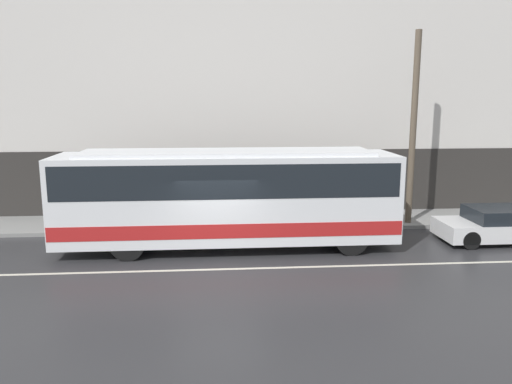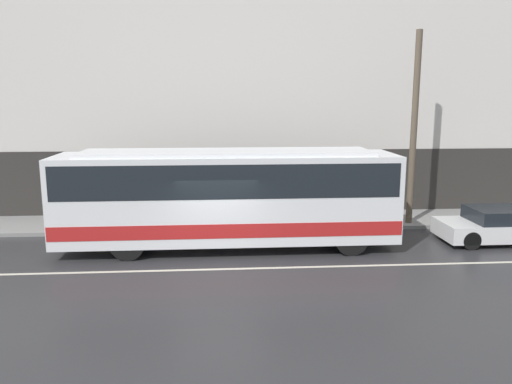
{
  "view_description": "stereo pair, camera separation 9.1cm",
  "coord_description": "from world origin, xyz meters",
  "px_view_note": "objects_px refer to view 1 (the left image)",
  "views": [
    {
      "loc": [
        0.02,
        -13.99,
        4.94
      ],
      "look_at": [
        1.29,
        2.16,
        1.89
      ],
      "focal_mm": 35.0,
      "sensor_mm": 36.0,
      "label": 1
    },
    {
      "loc": [
        0.11,
        -14.0,
        4.94
      ],
      "look_at": [
        1.29,
        2.16,
        1.89
      ],
      "focal_mm": 35.0,
      "sensor_mm": 36.0,
      "label": 2
    }
  ],
  "objects_px": {
    "transit_bus": "(228,194)",
    "sedan_white_front": "(502,225)",
    "pedestrian_waiting": "(215,204)",
    "utility_pole_near": "(413,129)"
  },
  "relations": [
    {
      "from": "transit_bus",
      "to": "sedan_white_front",
      "type": "height_order",
      "value": "transit_bus"
    },
    {
      "from": "transit_bus",
      "to": "sedan_white_front",
      "type": "bearing_deg",
      "value": 0.0
    },
    {
      "from": "transit_bus",
      "to": "pedestrian_waiting",
      "type": "bearing_deg",
      "value": 99.59
    },
    {
      "from": "utility_pole_near",
      "to": "sedan_white_front",
      "type": "bearing_deg",
      "value": -44.29
    },
    {
      "from": "sedan_white_front",
      "to": "pedestrian_waiting",
      "type": "bearing_deg",
      "value": 166.14
    },
    {
      "from": "transit_bus",
      "to": "sedan_white_front",
      "type": "xyz_separation_m",
      "value": [
        9.55,
        0.0,
        -1.26
      ]
    },
    {
      "from": "sedan_white_front",
      "to": "utility_pole_near",
      "type": "relative_size",
      "value": 0.61
    },
    {
      "from": "sedan_white_front",
      "to": "utility_pole_near",
      "type": "bearing_deg",
      "value": 135.71
    },
    {
      "from": "transit_bus",
      "to": "utility_pole_near",
      "type": "height_order",
      "value": "utility_pole_near"
    },
    {
      "from": "sedan_white_front",
      "to": "pedestrian_waiting",
      "type": "distance_m",
      "value": 10.28
    }
  ]
}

